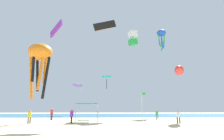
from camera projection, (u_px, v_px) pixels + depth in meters
ground at (119, 126)px, 20.10m from camera, size 110.00×110.00×0.10m
ocean_strip at (111, 115)px, 49.45m from camera, size 110.00×24.54×0.03m
canopy_tent at (88, 104)px, 25.69m from camera, size 2.85×3.38×2.49m
person_near_tent at (72, 115)px, 23.51m from camera, size 0.43×0.49×1.83m
person_leftmost at (52, 113)px, 29.89m from camera, size 0.44×0.49×1.86m
person_central at (178, 115)px, 23.59m from camera, size 0.42×0.39×1.64m
person_rightmost at (30, 115)px, 23.21m from camera, size 0.40×0.41×1.67m
person_far_shore at (157, 114)px, 30.56m from camera, size 0.38×0.38×1.60m
banner_flag at (142, 104)px, 27.75m from camera, size 0.61×0.06×4.15m
kite_parafoil_purple at (56, 29)px, 39.99m from camera, size 3.54×3.97×3.04m
kite_octopus_orange at (40, 55)px, 24.91m from camera, size 4.22×4.22×7.29m
kite_delta_pink at (78, 84)px, 46.99m from camera, size 3.41×3.44×2.24m
kite_box_white at (133, 38)px, 37.47m from camera, size 1.98×1.87×3.13m
kite_inflatable_red at (179, 70)px, 27.39m from camera, size 2.90×4.64×1.60m
kite_diamond_teal at (107, 77)px, 36.49m from camera, size 1.79×1.79×2.49m
kite_parafoil_black at (105, 26)px, 26.65m from camera, size 3.32×1.39×2.10m
kite_octopus_blue at (161, 34)px, 48.36m from camera, size 3.24×3.24×5.42m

